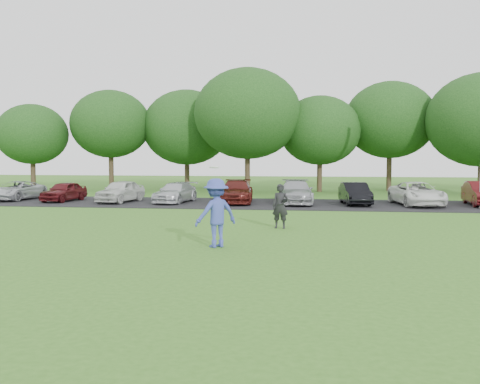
# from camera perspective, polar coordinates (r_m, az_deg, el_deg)

# --- Properties ---
(ground) EXTENTS (100.00, 100.00, 0.00)m
(ground) POSITION_cam_1_polar(r_m,az_deg,el_deg) (15.87, -1.75, -5.56)
(ground) COLOR #34681D
(ground) RESTS_ON ground
(parking_lot) EXTENTS (32.00, 6.50, 0.03)m
(parking_lot) POSITION_cam_1_polar(r_m,az_deg,el_deg) (28.67, 2.63, -1.25)
(parking_lot) COLOR black
(parking_lot) RESTS_ON ground
(frisbee_player) EXTENTS (1.45, 1.35, 2.32)m
(frisbee_player) POSITION_cam_1_polar(r_m,az_deg,el_deg) (15.24, -2.57, -2.24)
(frisbee_player) COLOR #3B48A6
(frisbee_player) RESTS_ON ground
(camera_bystander) EXTENTS (0.62, 0.46, 1.60)m
(camera_bystander) POSITION_cam_1_polar(r_m,az_deg,el_deg) (19.16, 4.33, -1.52)
(camera_bystander) COLOR black
(camera_bystander) RESTS_ON ground
(parked_cars) EXTENTS (30.62, 4.58, 1.25)m
(parked_cars) POSITION_cam_1_polar(r_m,az_deg,el_deg) (28.65, 3.37, -0.04)
(parked_cars) COLOR #B9BCC1
(parked_cars) RESTS_ON parking_lot
(tree_row) EXTENTS (42.39, 9.85, 8.64)m
(tree_row) POSITION_cam_1_polar(r_m,az_deg,el_deg) (38.27, 6.29, 7.38)
(tree_row) COLOR #38281C
(tree_row) RESTS_ON ground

